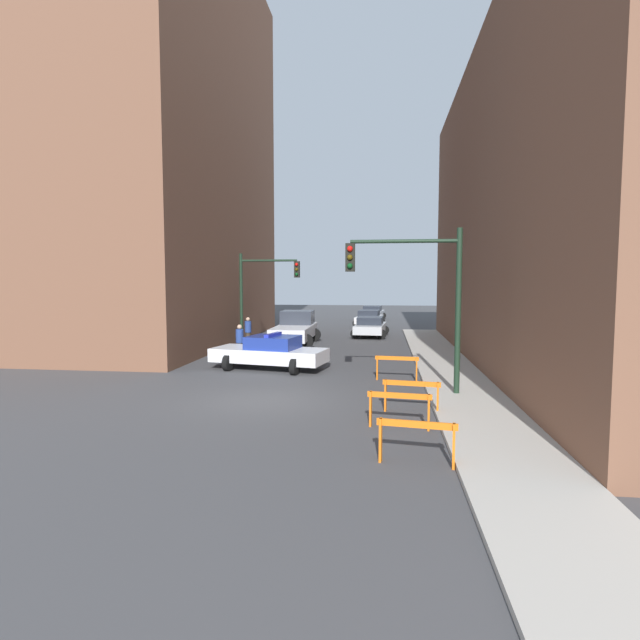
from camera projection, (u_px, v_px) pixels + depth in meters
name	position (u px, v px, depth m)	size (l,w,h in m)	color
ground_plane	(266.00, 400.00, 15.40)	(120.00, 120.00, 0.00)	#424244
sidewalk_right	(473.00, 404.00, 14.62)	(2.40, 44.00, 0.12)	#B2ADA3
building_corner_left	(123.00, 144.00, 29.82)	(14.00, 20.00, 23.72)	brown
building_right	(618.00, 203.00, 21.08)	(12.00, 28.00, 13.90)	brown
traffic_light_near	(421.00, 285.00, 15.72)	(3.64, 0.35, 5.20)	black
traffic_light_far	(260.00, 286.00, 27.93)	(3.44, 0.35, 5.20)	black
police_car	(270.00, 352.00, 20.66)	(4.97, 2.92, 1.52)	white
white_truck	(295.00, 329.00, 28.92)	(2.67, 5.41, 1.90)	silver
parked_car_near	(370.00, 326.00, 32.76)	(2.48, 4.42, 1.31)	silver
parked_car_mid	(369.00, 318.00, 40.30)	(2.56, 4.46, 1.31)	silver
parked_car_far	(373.00, 313.00, 46.93)	(2.54, 4.45, 1.31)	silver
pedestrian_crossing	(240.00, 342.00, 23.07)	(0.37, 0.37, 1.66)	#474C66
pedestrian_corner	(248.00, 332.00, 27.65)	(0.51, 0.51, 1.66)	#382D23
barrier_front	(417.00, 435.00, 9.93)	(1.59, 0.37, 0.90)	orange
barrier_mid	(399.00, 404.00, 12.41)	(1.59, 0.34, 0.90)	orange
barrier_back	(411.00, 391.00, 13.87)	(1.59, 0.36, 0.90)	orange
barrier_corner	(397.00, 364.00, 18.37)	(1.60, 0.30, 0.90)	orange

